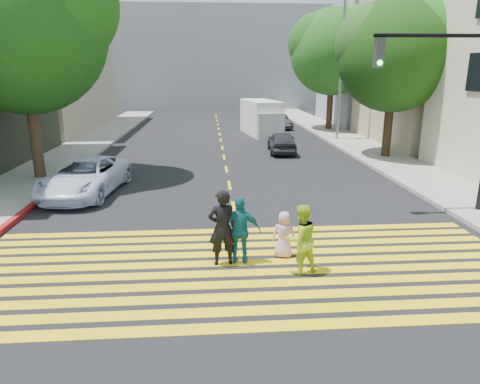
{
  "coord_description": "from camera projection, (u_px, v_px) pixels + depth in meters",
  "views": [
    {
      "loc": [
        -0.81,
        -8.03,
        4.53
      ],
      "look_at": [
        0.0,
        3.0,
        1.4
      ],
      "focal_mm": 32.0,
      "sensor_mm": 36.0,
      "label": 1
    }
  ],
  "objects": [
    {
      "name": "ground",
      "position": [
        250.0,
        294.0,
        9.0
      ],
      "size": [
        120.0,
        120.0,
        0.0
      ],
      "primitive_type": "plane",
      "color": "black"
    },
    {
      "name": "sidewalk_left",
      "position": [
        97.0,
        138.0,
        29.5
      ],
      "size": [
        3.0,
        40.0,
        0.15
      ],
      "primitive_type": "cube",
      "color": "gray",
      "rests_on": "ground"
    },
    {
      "name": "sidewalk_right",
      "position": [
        375.0,
        154.0,
        23.97
      ],
      "size": [
        3.0,
        60.0,
        0.15
      ],
      "primitive_type": "cube",
      "color": "gray",
      "rests_on": "ground"
    },
    {
      "name": "curb_red",
      "position": [
        27.0,
        210.0,
        14.25
      ],
      "size": [
        0.2,
        8.0,
        0.16
      ],
      "primitive_type": "cube",
      "color": "maroon",
      "rests_on": "ground"
    },
    {
      "name": "crosswalk",
      "position": [
        245.0,
        268.0,
        10.22
      ],
      "size": [
        13.4,
        5.3,
        0.01
      ],
      "color": "yellow",
      "rests_on": "ground"
    },
    {
      "name": "lane_line",
      "position": [
        220.0,
        137.0,
        30.59
      ],
      "size": [
        0.12,
        34.4,
        0.01
      ],
      "color": "yellow",
      "rests_on": "ground"
    },
    {
      "name": "building_left_tan",
      "position": [
        13.0,
        65.0,
        33.39
      ],
      "size": [
        12.0,
        16.0,
        10.0
      ],
      "primitive_type": "cube",
      "color": "tan",
      "rests_on": "ground"
    },
    {
      "name": "building_right_tan",
      "position": [
        459.0,
        64.0,
        26.93
      ],
      "size": [
        10.0,
        10.0,
        10.0
      ],
      "primitive_type": "cube",
      "color": "tan",
      "rests_on": "ground"
    },
    {
      "name": "building_right_grey",
      "position": [
        388.0,
        66.0,
        37.49
      ],
      "size": [
        10.0,
        10.0,
        10.0
      ],
      "primitive_type": "cube",
      "color": "gray",
      "rests_on": "ground"
    },
    {
      "name": "backdrop_block",
      "position": [
        214.0,
        59.0,
        53.44
      ],
      "size": [
        30.0,
        8.0,
        12.0
      ],
      "primitive_type": "cube",
      "color": "gray",
      "rests_on": "ground"
    },
    {
      "name": "tree_left",
      "position": [
        23.0,
        20.0,
        16.8
      ],
      "size": [
        8.24,
        7.84,
        9.63
      ],
      "rotation": [
        0.0,
        0.0,
        -0.2
      ],
      "color": "#3A261C",
      "rests_on": "ground"
    },
    {
      "name": "tree_right_near",
      "position": [
        397.0,
        49.0,
        21.56
      ],
      "size": [
        7.66,
        7.42,
        8.29
      ],
      "rotation": [
        0.0,
        0.0,
        -0.38
      ],
      "color": "black",
      "rests_on": "ground"
    },
    {
      "name": "tree_right_far",
      "position": [
        334.0,
        47.0,
        32.24
      ],
      "size": [
        8.27,
        7.94,
        9.3
      ],
      "rotation": [
        0.0,
        0.0,
        -0.28
      ],
      "color": "#482418",
      "rests_on": "ground"
    },
    {
      "name": "pedestrian_man",
      "position": [
        222.0,
        228.0,
        10.17
      ],
      "size": [
        0.74,
        0.54,
        1.88
      ],
      "primitive_type": "imported",
      "rotation": [
        0.0,
        0.0,
        3.29
      ],
      "color": "black",
      "rests_on": "ground"
    },
    {
      "name": "pedestrian_woman",
      "position": [
        301.0,
        239.0,
        9.77
      ],
      "size": [
        0.96,
        0.85,
        1.66
      ],
      "primitive_type": "imported",
      "rotation": [
        0.0,
        0.0,
        3.46
      ],
      "color": "#A7CE27",
      "rests_on": "ground"
    },
    {
      "name": "pedestrian_child",
      "position": [
        284.0,
        235.0,
        10.68
      ],
      "size": [
        0.65,
        0.49,
        1.2
      ],
      "primitive_type": "imported",
      "rotation": [
        0.0,
        0.0,
        2.93
      ],
      "color": "#CD96B7",
      "rests_on": "ground"
    },
    {
      "name": "pedestrian_extra",
      "position": [
        241.0,
        230.0,
        10.28
      ],
      "size": [
        1.02,
        0.51,
        1.67
      ],
      "primitive_type": "imported",
      "rotation": [
        0.0,
        0.0,
        3.03
      ],
      "color": "#166278",
      "rests_on": "ground"
    },
    {
      "name": "white_sedan",
      "position": [
        85.0,
        177.0,
        16.18
      ],
      "size": [
        2.87,
        5.18,
        1.37
      ],
      "primitive_type": "imported",
      "rotation": [
        0.0,
        0.0,
        -0.13
      ],
      "color": "silver",
      "rests_on": "ground"
    },
    {
      "name": "dark_car_near",
      "position": [
        282.0,
        142.0,
        24.54
      ],
      "size": [
        1.73,
        3.76,
        1.25
      ],
      "primitive_type": "imported",
      "rotation": [
        0.0,
        0.0,
        3.07
      ],
      "color": "#27262D",
      "rests_on": "ground"
    },
    {
      "name": "silver_car",
      "position": [
        261.0,
        118.0,
        36.15
      ],
      "size": [
        2.1,
        4.94,
        1.42
      ],
      "primitive_type": "imported",
      "rotation": [
        0.0,
        0.0,
        3.12
      ],
      "color": "#A4A4A4",
      "rests_on": "ground"
    },
    {
      "name": "dark_car_parked",
      "position": [
        278.0,
        121.0,
        35.04
      ],
      "size": [
        1.88,
        3.8,
        1.2
      ],
      "primitive_type": "imported",
      "rotation": [
        0.0,
        0.0,
        0.17
      ],
      "color": "black",
      "rests_on": "ground"
    },
    {
      "name": "white_van",
      "position": [
        262.0,
        119.0,
        31.41
      ],
      "size": [
        2.73,
        5.49,
        2.48
      ],
      "rotation": [
        0.0,
        0.0,
        0.16
      ],
      "color": "white",
      "rests_on": "ground"
    },
    {
      "name": "traffic_signal",
      "position": [
        461.0,
        95.0,
        13.04
      ],
      "size": [
        4.05,
        0.35,
        5.94
      ],
      "rotation": [
        0.0,
        0.0,
        -0.03
      ],
      "color": "black",
      "rests_on": "ground"
    },
    {
      "name": "street_lamp",
      "position": [
        339.0,
        56.0,
        27.33
      ],
      "size": [
        2.15,
        0.55,
        9.53
      ],
      "rotation": [
        0.0,
        0.0,
        0.17
      ],
      "color": "gray",
      "rests_on": "ground"
    }
  ]
}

